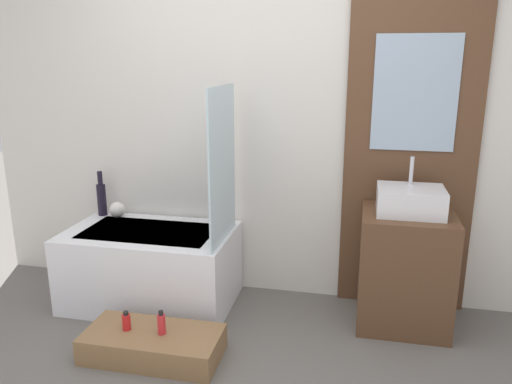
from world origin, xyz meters
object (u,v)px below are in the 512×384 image
(vase_tall_dark, at_px, (102,197))
(bottle_soap_primary, at_px, (126,321))
(wooden_step_bench, at_px, (153,344))
(vase_round_light, at_px, (117,210))
(bathtub, at_px, (151,266))
(bottle_soap_secondary, at_px, (161,323))
(sink, at_px, (410,201))

(vase_tall_dark, height_order, bottle_soap_primary, vase_tall_dark)
(wooden_step_bench, height_order, vase_round_light, vase_round_light)
(bathtub, height_order, bottle_soap_secondary, bathtub)
(bottle_soap_secondary, bearing_deg, vase_round_light, 128.46)
(sink, distance_m, bottle_soap_secondary, 1.65)
(vase_tall_dark, distance_m, bottle_soap_secondary, 1.29)
(bathtub, distance_m, vase_round_light, 0.53)
(wooden_step_bench, height_order, bottle_soap_secondary, bottle_soap_secondary)
(sink, xyz_separation_m, vase_tall_dark, (-2.18, 0.19, -0.16))
(bathtub, xyz_separation_m, vase_round_light, (-0.35, 0.24, 0.32))
(bathtub, distance_m, bottle_soap_primary, 0.64)
(wooden_step_bench, relative_size, sink, 1.96)
(bathtub, relative_size, vase_round_light, 9.75)
(vase_tall_dark, height_order, bottle_soap_secondary, vase_tall_dark)
(bathtub, bearing_deg, wooden_step_bench, -66.39)
(sink, relative_size, bottle_soap_primary, 3.52)
(sink, bearing_deg, wooden_step_bench, -153.81)
(sink, height_order, bottle_soap_secondary, sink)
(sink, height_order, vase_round_light, sink)
(bathtub, relative_size, vase_tall_dark, 3.39)
(bottle_soap_primary, bearing_deg, bathtub, 100.59)
(bottle_soap_primary, bearing_deg, sink, 23.89)
(bathtub, relative_size, wooden_step_bench, 1.45)
(wooden_step_bench, bearing_deg, vase_round_light, 125.98)
(bottle_soap_secondary, bearing_deg, bathtub, 117.96)
(sink, distance_m, vase_round_light, 2.07)
(vase_round_light, height_order, bottle_soap_secondary, vase_round_light)
(bathtub, height_order, wooden_step_bench, bathtub)
(wooden_step_bench, height_order, bottle_soap_primary, bottle_soap_primary)
(wooden_step_bench, bearing_deg, vase_tall_dark, 130.56)
(bottle_soap_secondary, bearing_deg, wooden_step_bench, 180.00)
(vase_round_light, relative_size, bottle_soap_secondary, 0.82)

